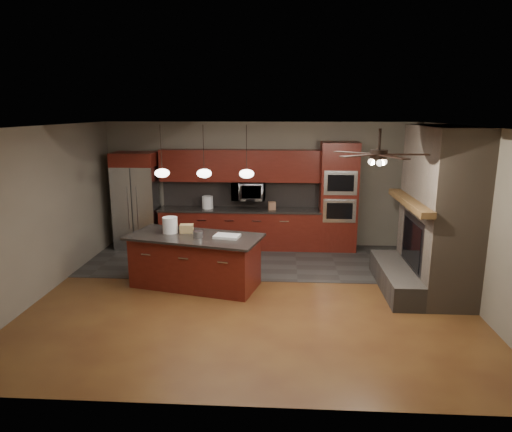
# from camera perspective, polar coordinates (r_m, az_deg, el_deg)

# --- Properties ---
(ground) EXTENTS (7.00, 7.00, 0.00)m
(ground) POSITION_cam_1_polar(r_m,az_deg,el_deg) (7.83, -0.41, -9.78)
(ground) COLOR brown
(ground) RESTS_ON ground
(ceiling) EXTENTS (7.00, 6.00, 0.02)m
(ceiling) POSITION_cam_1_polar(r_m,az_deg,el_deg) (7.22, -0.45, 11.16)
(ceiling) COLOR white
(ceiling) RESTS_ON back_wall
(back_wall) EXTENTS (7.00, 0.02, 2.80)m
(back_wall) POSITION_cam_1_polar(r_m,az_deg,el_deg) (10.34, 0.68, 3.93)
(back_wall) COLOR #746C5C
(back_wall) RESTS_ON ground
(right_wall) EXTENTS (0.02, 6.00, 2.80)m
(right_wall) POSITION_cam_1_polar(r_m,az_deg,el_deg) (7.98, 25.53, -0.10)
(right_wall) COLOR #746C5C
(right_wall) RESTS_ON ground
(left_wall) EXTENTS (0.02, 6.00, 2.80)m
(left_wall) POSITION_cam_1_polar(r_m,az_deg,el_deg) (8.39, -25.02, 0.55)
(left_wall) COLOR #746C5C
(left_wall) RESTS_ON ground
(slate_tile_patch) EXTENTS (7.00, 2.40, 0.01)m
(slate_tile_patch) POSITION_cam_1_polar(r_m,az_deg,el_deg) (9.51, 0.31, -5.55)
(slate_tile_patch) COLOR #32302D
(slate_tile_patch) RESTS_ON ground
(fireplace_column) EXTENTS (1.30, 2.10, 2.80)m
(fireplace_column) POSITION_cam_1_polar(r_m,az_deg,el_deg) (8.21, 21.45, -0.12)
(fireplace_column) COLOR #6C5D4D
(fireplace_column) RESTS_ON ground
(back_cabinetry) EXTENTS (3.59, 0.64, 2.20)m
(back_cabinetry) POSITION_cam_1_polar(r_m,az_deg,el_deg) (10.22, -2.05, 0.93)
(back_cabinetry) COLOR #5C1911
(back_cabinetry) RESTS_ON ground
(oven_tower) EXTENTS (0.80, 0.63, 2.38)m
(oven_tower) POSITION_cam_1_polar(r_m,az_deg,el_deg) (10.14, 10.25, 2.34)
(oven_tower) COLOR #5C1911
(oven_tower) RESTS_ON ground
(microwave) EXTENTS (0.73, 0.41, 0.50)m
(microwave) POSITION_cam_1_polar(r_m,az_deg,el_deg) (10.13, -0.94, 3.17)
(microwave) COLOR silver
(microwave) RESTS_ON back_cabinetry
(refrigerator) EXTENTS (0.93, 0.75, 2.15)m
(refrigerator) POSITION_cam_1_polar(r_m,az_deg,el_deg) (10.53, -14.66, 1.88)
(refrigerator) COLOR silver
(refrigerator) RESTS_ON ground
(kitchen_island) EXTENTS (2.48, 1.56, 0.92)m
(kitchen_island) POSITION_cam_1_polar(r_m,az_deg,el_deg) (8.13, -7.60, -5.54)
(kitchen_island) COLOR #5C1911
(kitchen_island) RESTS_ON ground
(white_bucket) EXTENTS (0.36, 0.36, 0.28)m
(white_bucket) POSITION_cam_1_polar(r_m,az_deg,el_deg) (8.21, -10.70, -1.11)
(white_bucket) COLOR white
(white_bucket) RESTS_ON kitchen_island
(paint_can) EXTENTS (0.20, 0.20, 0.11)m
(paint_can) POSITION_cam_1_polar(r_m,az_deg,el_deg) (7.84, -7.27, -2.29)
(paint_can) COLOR #9D9DA1
(paint_can) RESTS_ON kitchen_island
(paint_tray) EXTENTS (0.47, 0.37, 0.04)m
(paint_tray) POSITION_cam_1_polar(r_m,az_deg,el_deg) (7.82, -3.66, -2.54)
(paint_tray) COLOR silver
(paint_tray) RESTS_ON kitchen_island
(cardboard_box) EXTENTS (0.25, 0.19, 0.15)m
(cardboard_box) POSITION_cam_1_polar(r_m,az_deg,el_deg) (8.19, -8.67, -1.56)
(cardboard_box) COLOR #A38854
(cardboard_box) RESTS_ON kitchen_island
(counter_bucket) EXTENTS (0.30, 0.30, 0.28)m
(counter_bucket) POSITION_cam_1_polar(r_m,az_deg,el_deg) (10.24, -6.07, 1.72)
(counter_bucket) COLOR white
(counter_bucket) RESTS_ON back_cabinetry
(counter_box) EXTENTS (0.18, 0.15, 0.18)m
(counter_box) POSITION_cam_1_polar(r_m,az_deg,el_deg) (10.07, 2.00, 1.29)
(counter_box) COLOR #93674B
(counter_box) RESTS_ON back_cabinetry
(pendant_left) EXTENTS (0.26, 0.26, 0.92)m
(pendant_left) POSITION_cam_1_polar(r_m,az_deg,el_deg) (8.26, -11.66, 5.31)
(pendant_left) COLOR black
(pendant_left) RESTS_ON ceiling
(pendant_center) EXTENTS (0.26, 0.26, 0.92)m
(pendant_center) POSITION_cam_1_polar(r_m,az_deg,el_deg) (8.09, -6.50, 5.34)
(pendant_center) COLOR black
(pendant_center) RESTS_ON ceiling
(pendant_right) EXTENTS (0.26, 0.26, 0.92)m
(pendant_right) POSITION_cam_1_polar(r_m,az_deg,el_deg) (8.00, -1.18, 5.33)
(pendant_right) COLOR black
(pendant_right) RESTS_ON ceiling
(ceiling_fan) EXTENTS (1.27, 1.33, 0.41)m
(ceiling_fan) POSITION_cam_1_polar(r_m,az_deg,el_deg) (6.56, 15.09, 7.53)
(ceiling_fan) COLOR black
(ceiling_fan) RESTS_ON ceiling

